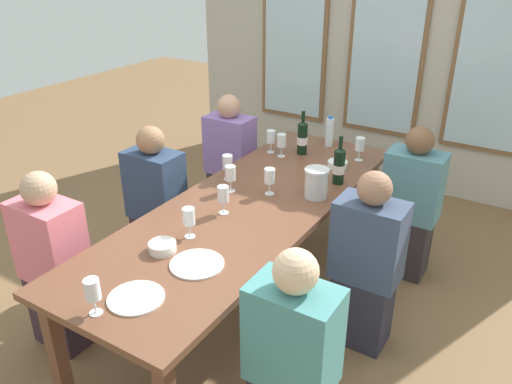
% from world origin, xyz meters
% --- Properties ---
extents(ground_plane, '(12.00, 12.00, 0.00)m').
position_xyz_m(ground_plane, '(0.00, 0.00, 0.00)').
color(ground_plane, brown).
extents(back_wall_with_windows, '(4.10, 0.10, 2.90)m').
position_xyz_m(back_wall_with_windows, '(0.00, 2.38, 1.45)').
color(back_wall_with_windows, '#B9B4A4').
rests_on(back_wall_with_windows, ground).
extents(dining_table, '(0.90, 2.65, 0.74)m').
position_xyz_m(dining_table, '(0.00, 0.00, 0.67)').
color(dining_table, brown).
rests_on(dining_table, ground).
extents(white_plate_0, '(0.27, 0.27, 0.01)m').
position_xyz_m(white_plate_0, '(0.13, -0.70, 0.74)').
color(white_plate_0, white).
rests_on(white_plate_0, dining_table).
extents(white_plate_1, '(0.26, 0.26, 0.01)m').
position_xyz_m(white_plate_1, '(0.06, -1.06, 0.74)').
color(white_plate_1, white).
rests_on(white_plate_1, dining_table).
extents(metal_pitcher, '(0.16, 0.16, 0.19)m').
position_xyz_m(metal_pitcher, '(0.30, 0.30, 0.84)').
color(metal_pitcher, silver).
rests_on(metal_pitcher, dining_table).
extents(wine_bottle_0, '(0.08, 0.08, 0.33)m').
position_xyz_m(wine_bottle_0, '(0.34, 0.57, 0.87)').
color(wine_bottle_0, black).
rests_on(wine_bottle_0, dining_table).
extents(wine_bottle_1, '(0.08, 0.08, 0.33)m').
position_xyz_m(wine_bottle_1, '(-0.11, 0.91, 0.87)').
color(wine_bottle_1, black).
rests_on(wine_bottle_1, dining_table).
extents(tasting_bowl_0, '(0.14, 0.14, 0.05)m').
position_xyz_m(tasting_bowl_0, '(0.23, 0.82, 0.76)').
color(tasting_bowl_0, white).
rests_on(tasting_bowl_0, dining_table).
extents(tasting_bowl_1, '(0.14, 0.14, 0.05)m').
position_xyz_m(tasting_bowl_1, '(-0.10, -0.69, 0.77)').
color(tasting_bowl_1, white).
rests_on(tasting_bowl_1, dining_table).
extents(water_bottle, '(0.06, 0.06, 0.24)m').
position_xyz_m(water_bottle, '(-0.01, 1.18, 0.85)').
color(water_bottle, white).
rests_on(water_bottle, dining_table).
extents(wine_glass_0, '(0.07, 0.07, 0.17)m').
position_xyz_m(wine_glass_0, '(-0.22, 0.78, 0.86)').
color(wine_glass_0, white).
rests_on(wine_glass_0, dining_table).
extents(wine_glass_1, '(0.07, 0.07, 0.17)m').
position_xyz_m(wine_glass_1, '(0.03, 0.18, 0.86)').
color(wine_glass_1, white).
rests_on(wine_glass_1, dining_table).
extents(wine_glass_2, '(0.07, 0.07, 0.17)m').
position_xyz_m(wine_glass_2, '(-0.32, 0.23, 0.86)').
color(wine_glass_2, white).
rests_on(wine_glass_2, dining_table).
extents(wine_glass_3, '(0.07, 0.07, 0.17)m').
position_xyz_m(wine_glass_3, '(-0.01, -1.22, 0.86)').
color(wine_glass_3, white).
rests_on(wine_glass_3, dining_table).
extents(wine_glass_4, '(0.07, 0.07, 0.17)m').
position_xyz_m(wine_glass_4, '(-0.32, 0.81, 0.86)').
color(wine_glass_4, white).
rests_on(wine_glass_4, dining_table).
extents(wine_glass_5, '(0.07, 0.07, 0.17)m').
position_xyz_m(wine_glass_5, '(0.31, 1.02, 0.86)').
color(wine_glass_5, white).
rests_on(wine_glass_5, dining_table).
extents(wine_glass_6, '(0.07, 0.07, 0.17)m').
position_xyz_m(wine_glass_6, '(-0.20, 0.09, 0.86)').
color(wine_glass_6, white).
rests_on(wine_glass_6, dining_table).
extents(wine_glass_7, '(0.07, 0.07, 0.17)m').
position_xyz_m(wine_glass_7, '(-0.07, -0.50, 0.86)').
color(wine_glass_7, white).
rests_on(wine_glass_7, dining_table).
extents(wine_glass_8, '(0.07, 0.07, 0.17)m').
position_xyz_m(wine_glass_8, '(-0.07, -0.18, 0.86)').
color(wine_glass_8, white).
rests_on(wine_glass_8, dining_table).
extents(seated_person_0, '(0.38, 0.24, 1.11)m').
position_xyz_m(seated_person_0, '(-0.75, 0.89, 0.53)').
color(seated_person_0, '#30282B').
rests_on(seated_person_0, ground).
extents(seated_person_1, '(0.38, 0.24, 1.11)m').
position_xyz_m(seated_person_1, '(0.75, 0.90, 0.53)').
color(seated_person_1, '#30292C').
rests_on(seated_person_1, ground).
extents(seated_person_2, '(0.38, 0.24, 1.11)m').
position_xyz_m(seated_person_2, '(-0.75, -0.89, 0.53)').
color(seated_person_2, '#382730').
rests_on(seated_person_2, ground).
extents(seated_person_3, '(0.38, 0.24, 1.11)m').
position_xyz_m(seated_person_3, '(0.75, -0.85, 0.53)').
color(seated_person_3, '#242530').
rests_on(seated_person_3, ground).
extents(seated_person_4, '(0.38, 0.24, 1.11)m').
position_xyz_m(seated_person_4, '(-0.75, -0.02, 0.53)').
color(seated_person_4, '#29252F').
rests_on(seated_person_4, ground).
extents(seated_person_5, '(0.38, 0.24, 1.11)m').
position_xyz_m(seated_person_5, '(0.75, 0.05, 0.53)').
color(seated_person_5, '#2A2936').
rests_on(seated_person_5, ground).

